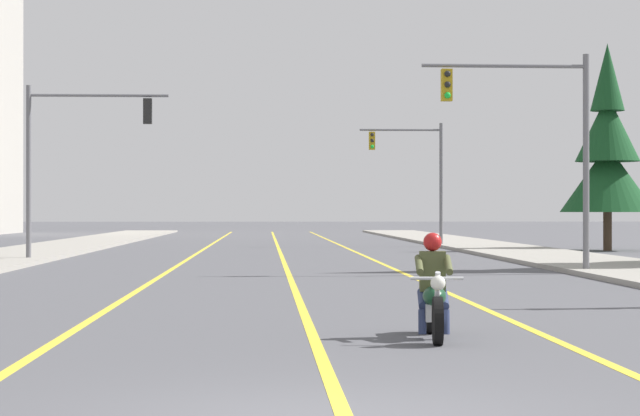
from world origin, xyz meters
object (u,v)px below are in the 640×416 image
traffic_signal_near_right (539,129)px  traffic_signal_mid_right (418,166)px  traffic_signal_near_left (70,145)px  conifer_tree_right_verge_far (607,156)px  motorcycle_with_rider (433,296)px

traffic_signal_near_right → traffic_signal_mid_right: (-0.01, 26.85, -0.04)m
traffic_signal_near_right → traffic_signal_near_left: same height
conifer_tree_right_verge_far → motorcycle_with_rider: bearing=-109.3°
motorcycle_with_rider → traffic_signal_near_left: (-9.18, 26.54, 3.52)m
traffic_signal_mid_right → traffic_signal_near_left: bearing=-129.7°
motorcycle_with_rider → conifer_tree_right_verge_far: conifer_tree_right_verge_far is taller
motorcycle_with_rider → traffic_signal_near_right: size_ratio=0.35×
traffic_signal_mid_right → motorcycle_with_rider: bearing=-97.0°
traffic_signal_near_left → traffic_signal_mid_right: (14.57, 17.56, -0.05)m
traffic_signal_near_left → conifer_tree_right_verge_far: conifer_tree_right_verge_far is taller
traffic_signal_near_left → conifer_tree_right_verge_far: 24.71m
traffic_signal_mid_right → conifer_tree_right_verge_far: bearing=-41.6°
motorcycle_with_rider → conifer_tree_right_verge_far: (13.07, 37.28, 3.68)m
motorcycle_with_rider → traffic_signal_near_left: bearing=109.1°
traffic_signal_near_right → conifer_tree_right_verge_far: size_ratio=0.67×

